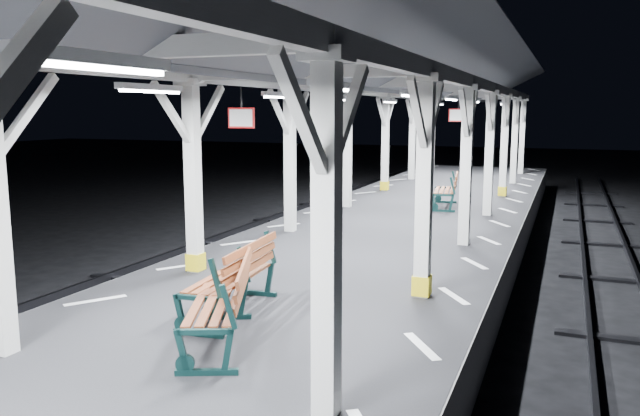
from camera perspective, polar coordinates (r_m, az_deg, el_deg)
The scene contains 8 objects.
ground at distance 8.93m, azimuth -7.09°, elevation -16.30°, with size 120.00×120.00×0.00m, color black.
platform at distance 8.73m, azimuth -7.16°, elevation -13.33°, with size 6.00×50.00×1.00m, color black.
hazard_stripes_left at distance 9.92m, azimuth -19.83°, elevation -7.95°, with size 1.00×48.00×0.01m, color silver.
hazard_stripes_right at distance 7.73m, azimuth 9.28°, elevation -12.36°, with size 1.00×48.00×0.01m, color silver.
canopy at distance 8.10m, azimuth -7.81°, elevation 14.31°, with size 5.40×49.00×4.65m.
bench_near at distance 7.62m, azimuth -8.61°, elevation -8.38°, with size 1.37×1.99×1.01m.
bench_mid at distance 8.67m, azimuth -7.64°, elevation -6.18°, with size 0.87×1.95×1.03m.
bench_far at distance 18.45m, azimuth 11.67°, elevation 1.68°, with size 0.93×1.91×0.99m.
Camera 1 is at (3.95, -7.05, 3.79)m, focal length 35.00 mm.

